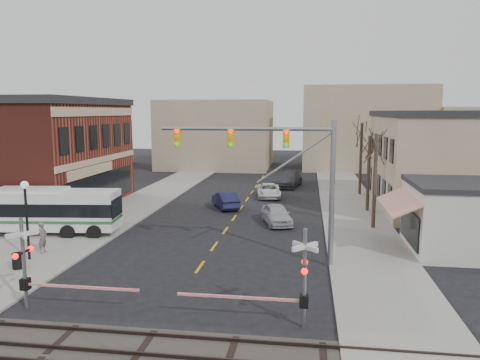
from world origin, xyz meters
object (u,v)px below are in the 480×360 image
object	(u,v)px
rr_crossing_west	(33,265)
car_a	(276,214)
trash_bin	(18,261)
rr_crossing_east	(293,279)
car_c	(269,191)
traffic_signal_mast	(283,162)
street_lamp	(26,204)
car_d	(289,179)
transit_bus	(32,210)
pedestrian_far	(55,222)
pedestrian_near	(43,237)
car_b	(225,200)

from	to	relation	value
rr_crossing_west	car_a	xyz separation A→B (m)	(9.23, 16.86, -1.22)
rr_crossing_west	trash_bin	distance (m)	5.96
rr_crossing_east	car_c	size ratio (longest dim) A/B	1.16
traffic_signal_mast	street_lamp	world-z (taller)	traffic_signal_mast
rr_crossing_east	trash_bin	xyz separation A→B (m)	(-14.75, 4.54, -1.43)
car_c	car_d	world-z (taller)	car_d
car_c	transit_bus	bearing A→B (deg)	-139.72
car_a	pedestrian_far	xyz separation A→B (m)	(-14.98, -5.20, 0.13)
traffic_signal_mast	pedestrian_near	xyz separation A→B (m)	(-14.14, -0.29, -4.68)
rr_crossing_east	car_c	distance (m)	28.15
street_lamp	car_a	world-z (taller)	street_lamp
trash_bin	transit_bus	bearing A→B (deg)	116.77
car_a	pedestrian_near	bearing A→B (deg)	-161.12
rr_crossing_west	rr_crossing_east	bearing A→B (deg)	-0.59
trash_bin	pedestrian_near	world-z (taller)	pedestrian_near
rr_crossing_east	car_b	size ratio (longest dim) A/B	1.27
traffic_signal_mast	car_a	distance (m)	10.59
rr_crossing_west	pedestrian_near	world-z (taller)	rr_crossing_west
rr_crossing_east	car_b	bearing A→B (deg)	106.64
traffic_signal_mast	trash_bin	bearing A→B (deg)	-167.32
car_a	car_d	xyz separation A→B (m)	(0.17, 17.90, 0.09)
rr_crossing_west	car_a	bearing A→B (deg)	61.30
rr_crossing_west	traffic_signal_mast	bearing A→B (deg)	36.61
rr_crossing_west	pedestrian_far	world-z (taller)	rr_crossing_west
car_b	car_d	world-z (taller)	car_d
traffic_signal_mast	car_d	size ratio (longest dim) A/B	1.66
transit_bus	car_b	distance (m)	15.80
transit_bus	car_c	size ratio (longest dim) A/B	2.50
street_lamp	car_d	world-z (taller)	street_lamp
traffic_signal_mast	car_d	xyz separation A→B (m)	(-0.76, 27.21, -4.88)
car_b	pedestrian_near	distance (m)	17.01
transit_bus	car_d	xyz separation A→B (m)	(16.68, 23.30, -0.90)
rr_crossing_west	pedestrian_near	size ratio (longest dim) A/B	3.05
transit_bus	car_b	xyz separation A→B (m)	(11.68, 10.59, -1.00)
car_d	pedestrian_far	xyz separation A→B (m)	(-15.14, -23.10, 0.04)
car_c	rr_crossing_west	bearing A→B (deg)	-112.69
rr_crossing_east	car_a	size ratio (longest dim) A/B	1.28
street_lamp	rr_crossing_east	bearing A→B (deg)	-21.91
traffic_signal_mast	car_c	distance (m)	21.02
street_lamp	car_c	world-z (taller)	street_lamp
transit_bus	pedestrian_far	xyz separation A→B (m)	(1.54, 0.19, -0.86)
rr_crossing_west	car_c	distance (m)	28.89
trash_bin	car_b	distance (m)	19.42
traffic_signal_mast	car_c	xyz separation A→B (m)	(-2.43, 20.26, -5.04)
street_lamp	car_a	bearing A→B (deg)	39.37
pedestrian_far	rr_crossing_west	bearing A→B (deg)	-119.02
trash_bin	pedestrian_near	distance (m)	2.89
street_lamp	car_d	distance (m)	31.90
trash_bin	traffic_signal_mast	bearing A→B (deg)	12.68
rr_crossing_east	pedestrian_near	size ratio (longest dim) A/B	3.05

